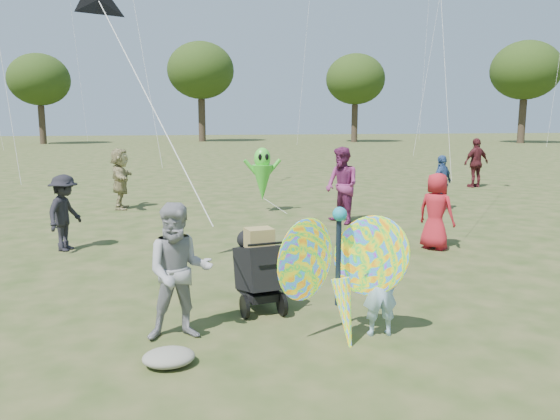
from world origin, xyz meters
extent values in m
plane|color=#51592B|center=(0.00, 0.00, 0.00)|extent=(160.00, 160.00, 0.00)
imported|color=#A0C6E3|center=(0.47, -0.93, 0.56)|extent=(0.43, 0.30, 1.13)
imported|color=gray|center=(-1.79, -0.56, 0.79)|extent=(0.77, 0.60, 1.57)
ellipsoid|color=gray|center=(-1.93, -1.26, 0.09)|extent=(0.54, 0.44, 0.17)
imported|color=#AB1B25|center=(3.14, 2.87, 0.74)|extent=(0.80, 0.86, 1.48)
imported|color=black|center=(-3.82, 4.18, 0.73)|extent=(0.85, 1.07, 1.46)
imported|color=#2F4D82|center=(5.46, 7.03, 0.76)|extent=(0.95, 0.80, 1.52)
imported|color=#9B8E5F|center=(-3.17, 9.02, 0.85)|extent=(0.54, 1.58, 1.69)
imported|color=#7D295E|center=(2.18, 5.72, 0.92)|extent=(0.92, 1.05, 1.84)
imported|color=#511B21|center=(9.18, 11.46, 0.90)|extent=(1.12, 0.64, 1.80)
cube|color=black|center=(-0.74, 0.26, 0.55)|extent=(0.61, 0.93, 0.71)
cube|color=black|center=(-0.74, 0.26, 0.22)|extent=(0.53, 0.75, 0.10)
ellipsoid|color=black|center=(-0.74, 0.51, 0.88)|extent=(0.51, 0.45, 0.33)
cylinder|color=black|center=(-0.98, -0.09, 0.15)|extent=(0.10, 0.30, 0.30)
cylinder|color=black|center=(-0.50, -0.09, 0.15)|extent=(0.10, 0.30, 0.30)
cylinder|color=black|center=(-0.74, 0.71, 0.11)|extent=(0.09, 0.23, 0.22)
cylinder|color=black|center=(-0.74, -0.22, 0.98)|extent=(0.44, 0.11, 0.03)
cube|color=#A38D4F|center=(-0.74, 0.21, 0.96)|extent=(0.38, 0.34, 0.26)
ellipsoid|color=#FF5A28|center=(-0.42, -0.97, 0.95)|extent=(0.98, 0.71, 1.24)
ellipsoid|color=#FF5A28|center=(0.34, -0.97, 0.95)|extent=(0.98, 0.71, 1.24)
cylinder|color=black|center=(-0.04, -0.95, 0.90)|extent=(0.06, 0.06, 1.00)
cone|color=#FF5A28|center=(0.01, -1.12, 0.30)|extent=(0.36, 0.49, 0.93)
sphere|color=teal|center=(-0.04, -0.97, 1.45)|extent=(0.16, 0.16, 0.16)
cone|color=black|center=(-2.76, 1.86, 4.15)|extent=(0.89, 0.62, 0.81)
cylinder|color=silver|center=(-2.07, 0.70, 2.71)|extent=(1.39, 2.34, 2.89)
cone|color=green|center=(0.59, 7.68, 0.80)|extent=(0.56, 0.56, 0.95)
ellipsoid|color=green|center=(0.59, 7.68, 1.45)|extent=(0.44, 0.39, 0.57)
ellipsoid|color=black|center=(0.50, 7.50, 1.50)|extent=(0.10, 0.05, 0.17)
ellipsoid|color=black|center=(0.68, 7.50, 1.50)|extent=(0.10, 0.05, 0.17)
cylinder|color=green|center=(0.29, 7.68, 1.20)|extent=(0.43, 0.10, 0.49)
cylinder|color=green|center=(0.89, 7.68, 1.20)|extent=(0.43, 0.10, 0.49)
cylinder|color=silver|center=(0.89, 7.48, 0.20)|extent=(0.61, 0.41, 0.41)
cylinder|color=#3A2D21|center=(-14.00, 52.00, 1.89)|extent=(0.63, 0.63, 3.78)
ellipsoid|color=#2B4214|center=(-14.00, 52.00, 6.30)|extent=(5.94, 5.94, 5.05)
cylinder|color=#3A2D21|center=(2.00, 55.00, 2.31)|extent=(0.77, 0.77, 4.62)
ellipsoid|color=#2B4214|center=(2.00, 55.00, 7.70)|extent=(7.26, 7.26, 6.17)
cylinder|color=#3A2D21|center=(18.00, 50.00, 1.99)|extent=(0.66, 0.67, 3.99)
ellipsoid|color=#2B4214|center=(18.00, 50.00, 6.65)|extent=(6.27, 6.27, 5.33)
cylinder|color=#3A2D21|center=(34.00, 44.00, 2.21)|extent=(0.73, 0.73, 4.41)
ellipsoid|color=#2B4214|center=(34.00, 44.00, 7.35)|extent=(6.93, 6.93, 5.89)
camera|label=1|loc=(-1.87, -6.61, 2.49)|focal=35.00mm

